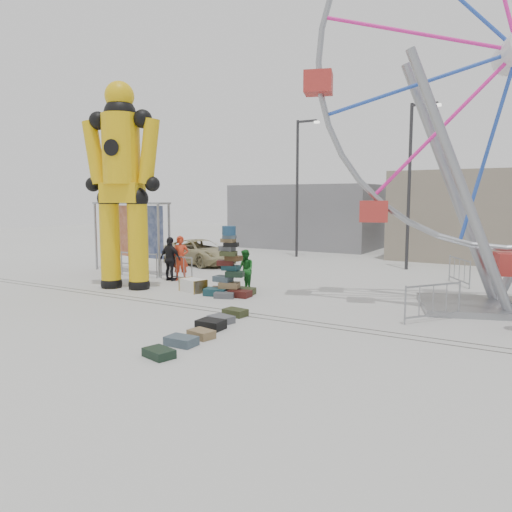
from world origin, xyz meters
The scene contains 26 objects.
ground centered at (0.00, 0.00, 0.00)m, with size 90.00×90.00×0.00m, color #9E9E99.
track_line_near centered at (0.00, 0.60, 0.00)m, with size 40.00×0.04×0.01m, color #47443F.
track_line_far centered at (0.00, 1.00, 0.00)m, with size 40.00×0.04×0.01m, color #47443F.
building_right centered at (7.00, 20.00, 2.50)m, with size 12.00×8.00×5.00m, color gray.
building_left centered at (-6.00, 22.00, 2.20)m, with size 10.00×8.00×4.40m, color gray.
lamp_post_right centered at (3.09, 13.00, 4.48)m, with size 1.41×0.25×8.00m.
lamp_post_left centered at (-3.91, 15.00, 4.48)m, with size 1.41×0.25×8.00m.
suitcase_tower centered at (-0.87, 3.05, 0.70)m, with size 1.84×1.61×2.52m.
crash_test_dummy centered at (-5.15, 2.13, 4.27)m, with size 3.22×1.44×8.10m.
banner_scaffold centered at (-7.95, 5.34, 2.49)m, with size 4.62×1.11×3.31m.
steamer_trunk centered at (-2.42, 2.91, 0.24)m, with size 1.03×0.59×0.48m, color silver.
row_case_0 centered at (1.06, 0.47, 0.11)m, with size 0.69×0.47×0.21m, color #30371B.
row_case_1 centered at (1.16, -0.43, 0.10)m, with size 0.67×0.52×0.21m, color #505257.
row_case_2 centered at (1.31, -1.14, 0.13)m, with size 0.71×0.55×0.26m, color black.
row_case_3 centered at (1.61, -1.96, 0.10)m, with size 0.64×0.46×0.21m, color olive.
row_case_4 centered at (1.57, -2.70, 0.11)m, with size 0.74×0.49×0.22m, color #40515C.
row_case_5 centered at (1.73, -3.67, 0.10)m, with size 0.70×0.47×0.20m, color black.
barricade_dummy_a centered at (-9.39, 6.57, 0.55)m, with size 2.00×0.10×1.10m, color gray, non-canonical shape.
barricade_dummy_b centered at (-6.74, 4.56, 0.55)m, with size 2.00×0.10×1.10m, color gray, non-canonical shape.
barricade_dummy_c centered at (-4.57, 4.52, 0.55)m, with size 2.00×0.10×1.10m, color gray, non-canonical shape.
barricade_wheel_front centered at (6.27, 2.83, 0.55)m, with size 2.00×0.10×1.10m, color gray, non-canonical shape.
barricade_wheel_back centered at (5.94, 9.70, 0.55)m, with size 2.00×0.10×1.10m, color gray, non-canonical shape.
pedestrian_red centered at (-4.45, 4.69, 0.96)m, with size 0.70×0.46×1.92m, color red.
pedestrian_green centered at (-0.94, 4.24, 0.78)m, with size 0.76×0.59×1.56m, color #196621.
pedestrian_black centered at (-4.79, 4.42, 0.94)m, with size 1.10×0.46×1.87m, color black.
parked_suv centered at (-6.93, 9.34, 0.66)m, with size 2.18×4.72×1.31m, color tan.
Camera 1 is at (9.04, -11.79, 3.52)m, focal length 35.00 mm.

